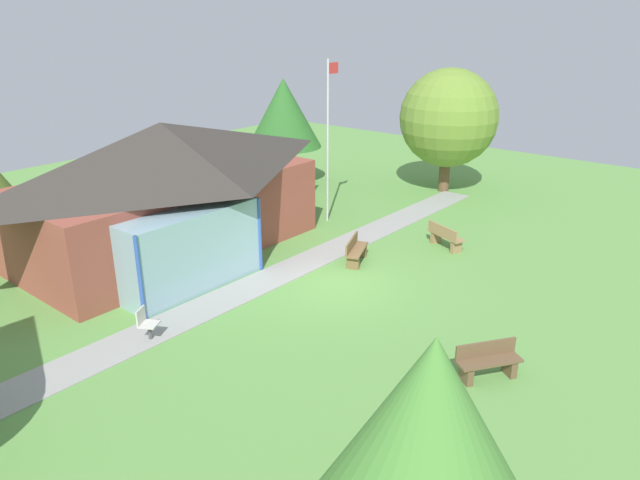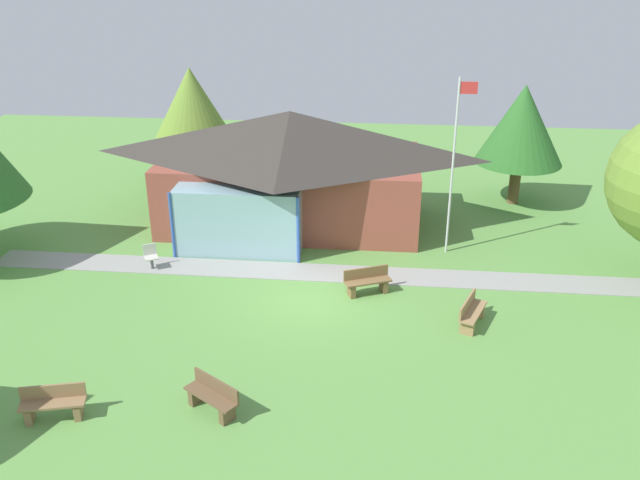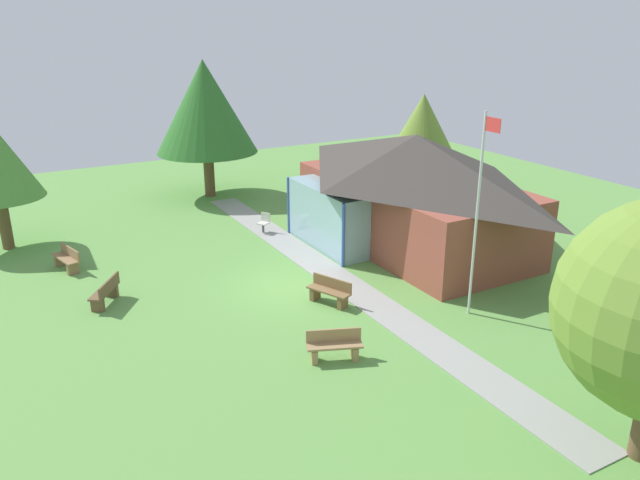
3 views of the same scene
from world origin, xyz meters
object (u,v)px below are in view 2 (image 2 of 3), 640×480
(bench_mid_right, at_px, (471,313))
(tree_behind_pavilion_right, at_px, (522,125))
(bench_front_center, at_px, (213,397))
(bench_rear_near_path, at_px, (367,282))
(bench_front_left, at_px, (53,404))
(tree_behind_pavilion_left, at_px, (192,108))
(pavilion, at_px, (288,167))
(patio_chair_west, at_px, (151,257))
(flagpole, at_px, (454,161))

(bench_mid_right, relative_size, tree_behind_pavilion_right, 0.31)
(bench_front_center, distance_m, bench_mid_right, 8.04)
(bench_rear_near_path, relative_size, tree_behind_pavilion_right, 0.31)
(bench_front_left, relative_size, tree_behind_pavilion_left, 0.30)
(bench_rear_near_path, bearing_deg, pavilion, -82.68)
(pavilion, distance_m, bench_front_left, 13.19)
(bench_mid_right, distance_m, bench_rear_near_path, 3.51)
(pavilion, bearing_deg, patio_chair_west, -132.81)
(bench_front_center, relative_size, bench_rear_near_path, 0.96)
(bench_front_left, xyz_separation_m, tree_behind_pavilion_right, (13.10, 15.60, 2.99))
(flagpole, distance_m, bench_mid_right, 5.92)
(bench_mid_right, bearing_deg, flagpole, -154.64)
(flagpole, bearing_deg, pavilion, 160.58)
(pavilion, height_order, patio_chair_west, pavilion)
(flagpole, bearing_deg, bench_mid_right, -86.41)
(patio_chair_west, relative_size, tree_behind_pavilion_left, 0.16)
(bench_front_center, xyz_separation_m, tree_behind_pavilion_left, (-4.67, 16.23, 3.06))
(bench_front_center, distance_m, bench_rear_near_path, 7.18)
(bench_front_left, xyz_separation_m, patio_chair_west, (-0.25, 7.97, 0.01))
(bench_mid_right, bearing_deg, pavilion, -116.84)
(tree_behind_pavilion_left, bearing_deg, bench_rear_near_path, -50.64)
(bench_front_left, distance_m, patio_chair_west, 7.98)
(bench_front_left, xyz_separation_m, bench_rear_near_path, (7.16, 6.90, 0.00))
(pavilion, relative_size, tree_behind_pavilion_left, 2.06)
(flagpole, height_order, bench_front_center, flagpole)
(bench_rear_near_path, height_order, patio_chair_west, patio_chair_west)
(flagpole, bearing_deg, bench_front_left, -133.89)
(bench_mid_right, distance_m, tree_behind_pavilion_left, 16.45)
(pavilion, xyz_separation_m, patio_chair_west, (-4.15, -4.48, -1.91))
(tree_behind_pavilion_right, bearing_deg, tree_behind_pavilion_left, 174.94)
(pavilion, relative_size, bench_rear_near_path, 6.98)
(flagpole, xyz_separation_m, patio_chair_west, (-10.19, -2.35, -3.01))
(bench_mid_right, relative_size, bench_rear_near_path, 1.00)
(tree_behind_pavilion_right, bearing_deg, bench_front_center, -122.17)
(pavilion, bearing_deg, bench_rear_near_path, -59.56)
(bench_front_center, bearing_deg, pavilion, -56.47)
(flagpole, bearing_deg, patio_chair_west, -167.00)
(flagpole, height_order, bench_rear_near_path, flagpole)
(bench_front_center, bearing_deg, bench_rear_near_path, -84.44)
(bench_front_left, relative_size, bench_mid_right, 1.00)
(bench_front_center, distance_m, tree_behind_pavilion_left, 17.16)
(bench_mid_right, bearing_deg, patio_chair_west, -82.80)
(pavilion, xyz_separation_m, tree_behind_pavilion_left, (-4.90, 4.39, 1.13))
(bench_rear_near_path, bearing_deg, tree_behind_pavilion_right, -147.42)
(patio_chair_west, xyz_separation_m, tree_behind_pavilion_right, (13.35, 7.63, 2.98))
(bench_rear_near_path, distance_m, tree_behind_pavilion_right, 10.95)
(tree_behind_pavilion_right, distance_m, tree_behind_pavilion_left, 14.15)
(bench_mid_right, bearing_deg, bench_front_left, -41.15)
(bench_front_left, relative_size, bench_rear_near_path, 1.01)
(pavilion, relative_size, bench_front_left, 6.94)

